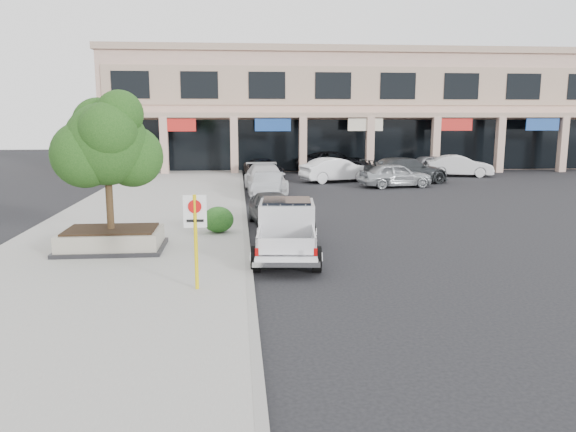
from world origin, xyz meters
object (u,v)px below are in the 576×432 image
object	(u,v)px
lot_car_a	(396,175)
lot_car_c	(406,171)
planter_tree	(112,144)
lot_car_f	(459,166)
pickup_truck	(287,230)
curb_car_d	(263,169)
lot_car_e	(433,164)
planter	(112,240)
curb_car_b	(268,186)
curb_car_c	(265,179)
curb_car_a	(273,209)
no_parking_sign	(195,229)
lot_car_b	(337,170)
lot_car_d	(334,162)

from	to	relation	value
lot_car_a	lot_car_c	distance (m)	1.98
planter_tree	lot_car_f	world-z (taller)	planter_tree
pickup_truck	curb_car_d	xyz separation A→B (m)	(0.32, 21.50, -0.14)
lot_car_a	lot_car_e	bearing A→B (deg)	-41.15
planter	pickup_truck	distance (m)	5.47
curb_car_b	curb_car_c	size ratio (longest dim) A/B	0.77
lot_car_a	pickup_truck	bearing A→B (deg)	146.21
curb_car_a	lot_car_e	xyz separation A→B (m)	(13.15, 18.81, 0.03)
lot_car_e	curb_car_c	bearing A→B (deg)	112.72
curb_car_a	lot_car_c	world-z (taller)	lot_car_c
planter	planter_tree	distance (m)	2.95
lot_car_a	lot_car_c	bearing A→B (deg)	-42.36
curb_car_a	pickup_truck	bearing A→B (deg)	-95.86
no_parking_sign	lot_car_b	xyz separation A→B (m)	(7.48, 22.83, -0.85)
lot_car_e	lot_car_f	bearing A→B (deg)	-161.25
curb_car_a	lot_car_b	distance (m)	15.24
curb_car_d	curb_car_b	bearing A→B (deg)	-97.94
curb_car_b	lot_car_b	size ratio (longest dim) A/B	0.87
no_parking_sign	lot_car_e	size ratio (longest dim) A/B	0.56
lot_car_d	lot_car_f	world-z (taller)	lot_car_d
planter_tree	pickup_truck	xyz separation A→B (m)	(5.27, -0.92, -2.59)
no_parking_sign	lot_car_e	bearing A→B (deg)	60.34
curb_car_d	lot_car_f	world-z (taller)	lot_car_f
curb_car_a	curb_car_b	size ratio (longest dim) A/B	0.96
curb_car_b	curb_car_d	size ratio (longest dim) A/B	0.84
lot_car_b	no_parking_sign	bearing A→B (deg)	143.78
no_parking_sign	pickup_truck	size ratio (longest dim) A/B	0.44
pickup_truck	lot_car_a	bearing A→B (deg)	69.02
curb_car_c	curb_car_a	bearing A→B (deg)	-93.48
pickup_truck	lot_car_d	xyz separation A→B (m)	(5.84, 25.11, -0.01)
lot_car_f	curb_car_a	bearing A→B (deg)	152.70
planter_tree	lot_car_b	bearing A→B (deg)	60.84
pickup_truck	curb_car_b	xyz separation A→B (m)	(0.11, 12.16, -0.14)
lot_car_f	lot_car_d	bearing A→B (deg)	81.50
curb_car_b	lot_car_a	xyz separation A→B (m)	(7.92, 4.08, 0.06)
lot_car_b	planter_tree	bearing A→B (deg)	132.77
pickup_truck	lot_car_f	size ratio (longest dim) A/B	1.15
curb_car_b	curb_car_a	bearing A→B (deg)	-83.99
planter_tree	lot_car_f	bearing A→B (deg)	46.92
pickup_truck	curb_car_c	size ratio (longest dim) A/B	0.98
planter_tree	curb_car_c	size ratio (longest dim) A/B	0.75
curb_car_c	lot_car_d	world-z (taller)	lot_car_d
no_parking_sign	curb_car_a	size ratio (longest dim) A/B	0.59
curb_car_c	lot_car_c	distance (m)	9.61
curb_car_b	lot_car_d	distance (m)	14.16
curb_car_c	lot_car_f	xyz separation A→B (m)	(14.15, 7.06, -0.03)
curb_car_a	lot_car_a	xyz separation A→B (m)	(8.14, 11.29, 0.07)
pickup_truck	lot_car_b	distance (m)	19.95
lot_car_e	no_parking_sign	bearing A→B (deg)	138.14
pickup_truck	lot_car_f	bearing A→B (deg)	62.16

